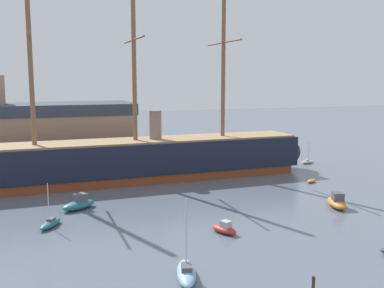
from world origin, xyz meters
The scene contains 11 objects.
tall_ship centered at (-5.84, 47.12, 3.49)m, with size 66.53×13.80×32.01m.
sailboat_foreground_left centered at (-9.53, 10.58, 0.56)m, with size 2.89×5.38×6.71m.
motorboat_near_centre centered at (-2.22, 19.60, 0.48)m, with size 2.55×3.55×1.38m.
sailboat_mid_left centered at (-19.66, 27.70, 0.42)m, with size 3.03×3.85×4.99m.
motorboat_mid_right centered at (15.16, 23.68, 0.70)m, with size 3.49×5.14×1.99m.
motorboat_alongside_bow centered at (-16.07, 33.66, 0.69)m, with size 4.98×4.04×1.95m.
dinghy_alongside_stern centered at (20.06, 36.44, 0.26)m, with size 2.34×1.79×0.51m.
sailboat_far_right centered at (28.67, 50.35, 0.36)m, with size 3.43×1.72×4.29m.
motorboat_distant_centre centered at (4.06, 63.74, 0.64)m, with size 3.46×4.68×1.81m.
mooring_piling_left_pair centered at (-1.58, 4.44, 0.85)m, with size 0.25×0.25×1.69m, color #382B1E.
dockside_warehouse_left centered at (-23.18, 63.83, 5.89)m, with size 43.03×16.78×16.92m.
Camera 1 is at (-20.41, -21.97, 16.23)m, focal length 41.44 mm.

